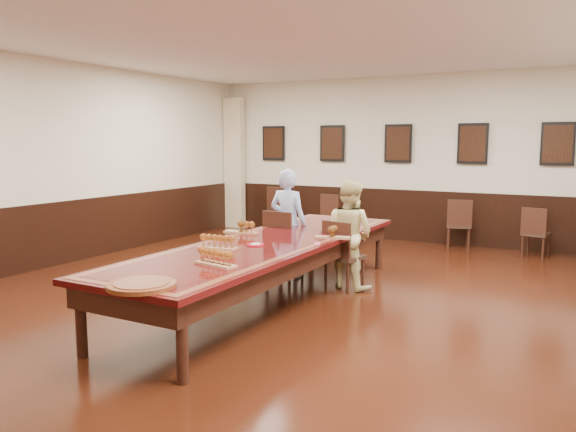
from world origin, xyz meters
The scene contains 23 objects.
floor centered at (0.00, 0.00, -0.01)m, with size 8.00×10.00×0.02m, color black.
ceiling centered at (0.00, 0.00, 3.21)m, with size 8.00×10.00×0.02m, color white.
wall_back centered at (0.00, 5.01, 1.60)m, with size 8.00×0.02×3.20m, color beige.
wall_left centered at (-4.01, 0.00, 1.60)m, with size 0.02×10.00×3.20m, color beige.
chair_man centered at (-0.44, 1.19, 0.49)m, with size 0.46×0.50×0.98m, color #301D15, non-canonical shape.
chair_woman centered at (0.56, 1.03, 0.46)m, with size 0.43×0.47×0.92m, color #301D15, non-canonical shape.
spare_chair_a centered at (-2.53, 4.83, 0.49)m, with size 0.46×0.50×0.97m, color #301D15, non-canonical shape.
spare_chair_b centered at (-1.14, 4.53, 0.45)m, with size 0.42×0.46×0.90m, color #301D15, non-canonical shape.
spare_chair_c centered at (1.27, 4.62, 0.46)m, with size 0.43×0.47×0.91m, color #301D15, non-canonical shape.
spare_chair_d centered at (2.59, 4.47, 0.43)m, with size 0.40×0.43×0.85m, color #301D15, non-canonical shape.
person_man centered at (-0.44, 1.30, 0.78)m, with size 0.57×0.37×1.56m, color #5382D1.
person_woman centered at (0.58, 1.13, 0.72)m, with size 0.71×0.55×1.44m, color beige.
pink_phone centered at (0.60, 0.12, 0.76)m, with size 0.07×0.13×0.01m, color #FC5476.
curtain centered at (-3.75, 4.82, 1.45)m, with size 0.45×0.18×2.90m, color beige.
wainscoting centered at (0.00, 0.00, 0.50)m, with size 8.00×10.00×1.00m.
conference_table centered at (0.00, 0.00, 0.61)m, with size 1.40×5.00×0.76m.
posters centered at (0.00, 4.94, 1.90)m, with size 6.14×0.04×0.74m.
flight_a centered at (-0.57, 0.32, 0.83)m, with size 0.47×0.17×0.17m.
flight_b centered at (0.60, 0.55, 0.83)m, with size 0.45×0.26×0.16m.
flight_c centered at (-0.24, -0.70, 0.83)m, with size 0.47×0.20×0.17m.
flight_d centered at (0.25, -1.40, 0.83)m, with size 0.48×0.22×0.17m.
red_plate_grp centered at (0.02, -0.31, 0.76)m, with size 0.21×0.21×0.03m.
carved_platter centered at (0.18, -2.33, 0.77)m, with size 0.64×0.64×0.05m.
Camera 1 is at (3.40, -5.70, 1.95)m, focal length 35.00 mm.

